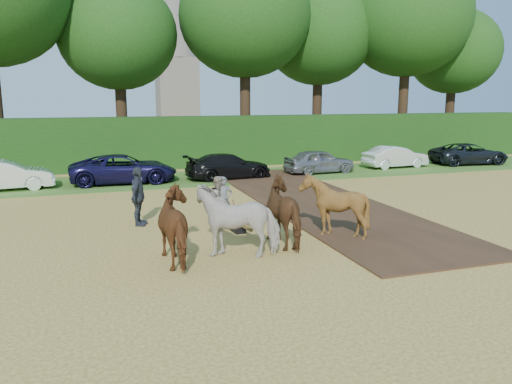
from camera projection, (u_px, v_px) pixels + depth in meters
name	position (u px, v px, depth m)	size (l,w,h in m)	color
ground	(375.00, 257.00, 13.15)	(120.00, 120.00, 0.00)	gold
earth_strip	(315.00, 200.00, 20.14)	(4.50, 17.00, 0.05)	#472D1C
grass_verge	(233.00, 177.00, 26.21)	(50.00, 5.00, 0.03)	#38601E
hedgerow	(212.00, 141.00, 30.13)	(46.00, 1.60, 3.00)	#14380F
spectator_near	(219.00, 200.00, 16.46)	(0.78, 0.60, 1.60)	#BFAE96
spectator_far	(138.00, 196.00, 16.19)	(1.13, 0.47, 1.93)	#292E37
plough_team	(263.00, 215.00, 13.81)	(6.26, 4.86, 1.89)	brown
parked_cars	(228.00, 165.00, 25.88)	(35.83, 3.13, 1.41)	#A5A7AB
treeline	(172.00, 18.00, 31.17)	(48.70, 10.60, 14.21)	#382616
church	(175.00, 20.00, 63.09)	(5.20, 5.20, 27.00)	slate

